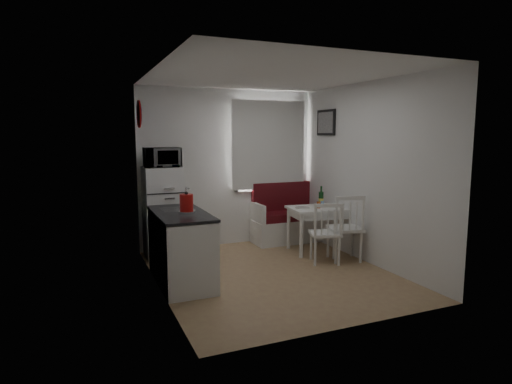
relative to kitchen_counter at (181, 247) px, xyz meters
The scene contains 22 objects.
floor 1.29m from the kitchen_counter, ahead, with size 3.00×3.50×0.02m, color #A07855.
ceiling 2.46m from the kitchen_counter, ahead, with size 3.00×3.50×0.02m, color white.
wall_back 2.17m from the kitchen_counter, 53.04° to the left, with size 3.00×0.02×2.60m, color white.
wall_front 2.41m from the kitchen_counter, 57.81° to the right, with size 3.00×0.02×2.60m, color white.
wall_left 0.91m from the kitchen_counter, 152.61° to the right, with size 0.02×3.50×2.60m, color white.
wall_right 2.83m from the kitchen_counter, ahead, with size 0.02×3.50×2.60m, color white.
window 2.72m from the kitchen_counter, 39.47° to the left, with size 1.22×0.06×1.47m, color white.
curtain 2.71m from the kitchen_counter, 38.19° to the left, with size 1.35×0.02×1.50m, color white.
kitchen_counter is the anchor object (origin of this frame).
wall_sign 2.15m from the kitchen_counter, 101.80° to the left, with size 0.40×0.40×0.03m, color #194397.
picture_frame 3.25m from the kitchen_counter, 19.45° to the left, with size 0.04×0.52×0.42m, color black.
bench 2.66m from the kitchen_counter, 30.71° to the left, with size 1.43×0.55×1.02m.
dining_table 2.44m from the kitchen_counter, 13.80° to the left, with size 1.02×0.77×0.71m.
chair_left 2.12m from the kitchen_counter, ahead, with size 0.53×0.53×0.48m.
chair_right 2.46m from the kitchen_counter, ahead, with size 0.56×0.55×0.53m.
fridge 1.27m from the kitchen_counter, 89.10° to the left, with size 0.55×0.55×1.37m, color white.
microwave 1.60m from the kitchen_counter, 89.06° to the left, with size 0.52×0.35×0.29m, color white.
kettle 0.59m from the kitchen_counter, 69.95° to the right, with size 0.20×0.20×0.26m, color red.
wine_bottle 2.58m from the kitchen_counter, 15.53° to the left, with size 0.08×0.08×0.33m, color #143F1A, non-canonical shape.
drinking_glass_orange 2.39m from the kitchen_counter, 12.92° to the left, with size 0.06×0.06×0.10m, color #C85B21.
drinking_glass_blue 2.54m from the kitchen_counter, 14.47° to the left, with size 0.05×0.05×0.09m, color #82B0DD.
plate 2.17m from the kitchen_counter, 16.22° to the left, with size 0.22×0.22×0.02m, color white.
Camera 1 is at (-2.36, -5.02, 1.85)m, focal length 30.00 mm.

